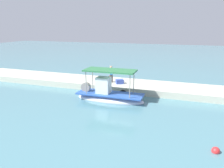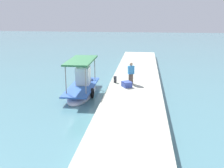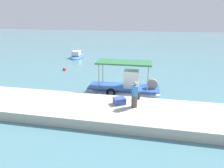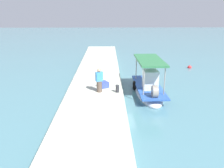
{
  "view_description": "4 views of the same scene",
  "coord_description": "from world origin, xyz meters",
  "px_view_note": "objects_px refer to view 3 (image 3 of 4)",
  "views": [
    {
      "loc": [
        -5.49,
        16.6,
        6.03
      ],
      "look_at": [
        0.81,
        -1.31,
        1.0
      ],
      "focal_mm": 35.27,
      "sensor_mm": 36.0,
      "label": 1
    },
    {
      "loc": [
        -18.47,
        -4.38,
        6.05
      ],
      "look_at": [
        0.64,
        -2.06,
        0.79
      ],
      "focal_mm": 43.36,
      "sensor_mm": 36.0,
      "label": 2
    },
    {
      "loc": [
        2.61,
        -15.05,
        6.1
      ],
      "look_at": [
        -0.26,
        -0.98,
        1.14
      ],
      "focal_mm": 33.03,
      "sensor_mm": 36.0,
      "label": 3
    },
    {
      "loc": [
        16.73,
        -2.79,
        6.1
      ],
      "look_at": [
        0.38,
        -2.51,
        0.73
      ],
      "focal_mm": 37.4,
      "sensor_mm": 36.0,
      "label": 4
    }
  ],
  "objects_px": {
    "main_fishing_boat": "(125,88)",
    "cargo_crate": "(119,101)",
    "marker_buoy": "(64,69)",
    "mooring_bollard": "(138,96)",
    "moored_boat_near": "(77,56)",
    "fisherman_near_bollard": "(135,96)"
  },
  "relations": [
    {
      "from": "fisherman_near_bollard",
      "to": "marker_buoy",
      "type": "height_order",
      "value": "fisherman_near_bollard"
    },
    {
      "from": "mooring_bollard",
      "to": "cargo_crate",
      "type": "xyz_separation_m",
      "value": [
        -1.11,
        -0.98,
        -0.05
      ]
    },
    {
      "from": "main_fishing_boat",
      "to": "moored_boat_near",
      "type": "bearing_deg",
      "value": 124.72
    },
    {
      "from": "main_fishing_boat",
      "to": "marker_buoy",
      "type": "relative_size",
      "value": 14.3
    },
    {
      "from": "main_fishing_boat",
      "to": "mooring_bollard",
      "type": "height_order",
      "value": "main_fishing_boat"
    },
    {
      "from": "mooring_bollard",
      "to": "moored_boat_near",
      "type": "xyz_separation_m",
      "value": [
        -9.99,
        15.0,
        -0.69
      ]
    },
    {
      "from": "mooring_bollard",
      "to": "moored_boat_near",
      "type": "relative_size",
      "value": 0.13
    },
    {
      "from": "fisherman_near_bollard",
      "to": "cargo_crate",
      "type": "distance_m",
      "value": 1.15
    },
    {
      "from": "main_fishing_boat",
      "to": "cargo_crate",
      "type": "xyz_separation_m",
      "value": [
        0.11,
        -3.32,
        0.35
      ]
    },
    {
      "from": "marker_buoy",
      "to": "cargo_crate",
      "type": "bearing_deg",
      "value": -49.12
    },
    {
      "from": "fisherman_near_bollard",
      "to": "marker_buoy",
      "type": "distance_m",
      "value": 12.8
    },
    {
      "from": "main_fishing_boat",
      "to": "mooring_bollard",
      "type": "bearing_deg",
      "value": -62.47
    },
    {
      "from": "mooring_bollard",
      "to": "cargo_crate",
      "type": "distance_m",
      "value": 1.48
    },
    {
      "from": "main_fishing_boat",
      "to": "moored_boat_near",
      "type": "relative_size",
      "value": 1.42
    },
    {
      "from": "mooring_bollard",
      "to": "cargo_crate",
      "type": "relative_size",
      "value": 0.72
    },
    {
      "from": "cargo_crate",
      "to": "marker_buoy",
      "type": "distance_m",
      "value": 11.92
    },
    {
      "from": "main_fishing_boat",
      "to": "cargo_crate",
      "type": "bearing_deg",
      "value": -88.16
    },
    {
      "from": "cargo_crate",
      "to": "moored_boat_near",
      "type": "height_order",
      "value": "cargo_crate"
    },
    {
      "from": "mooring_bollard",
      "to": "moored_boat_near",
      "type": "bearing_deg",
      "value": 123.67
    },
    {
      "from": "fisherman_near_bollard",
      "to": "moored_boat_near",
      "type": "relative_size",
      "value": 0.41
    },
    {
      "from": "main_fishing_boat",
      "to": "marker_buoy",
      "type": "height_order",
      "value": "main_fishing_boat"
    },
    {
      "from": "cargo_crate",
      "to": "moored_boat_near",
      "type": "distance_m",
      "value": 18.29
    }
  ]
}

